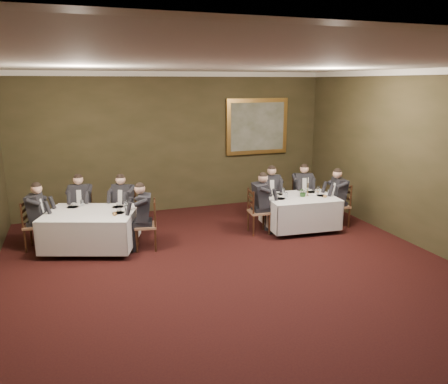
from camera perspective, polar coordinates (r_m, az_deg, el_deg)
ground at (r=7.15m, az=3.40°, el=-12.88°), size 10.00×10.00×0.00m
ceiling at (r=6.37m, az=3.88°, el=16.40°), size 8.00×10.00×0.10m
back_wall at (r=11.24m, az=-6.38°, el=6.43°), size 8.00×0.10×3.50m
crown_molding at (r=6.37m, az=3.87°, el=15.86°), size 8.00×10.00×0.12m
table_main at (r=9.97m, az=9.85°, el=-2.35°), size 1.65×1.31×0.67m
table_second at (r=9.08m, az=-16.97°, el=-4.43°), size 2.08×1.82×0.67m
chair_main_backleft at (r=10.57m, az=5.98°, el=-2.20°), size 0.51×0.49×1.00m
diner_main_backleft at (r=10.50m, az=6.03°, el=-1.02°), size 0.48×0.54×1.35m
chair_main_backright at (r=10.88m, az=10.10°, el=-1.86°), size 0.53×0.51×1.00m
diner_main_backright at (r=10.81m, az=10.17°, el=-0.72°), size 0.50×0.56×1.35m
chair_main_endleft at (r=9.67m, az=4.49°, el=-3.73°), size 0.45×0.47×1.00m
diner_main_endleft at (r=9.60m, az=4.58°, el=-2.43°), size 0.51×0.44×1.35m
chair_main_endright at (r=10.45m, az=14.73°, el=-2.78°), size 0.47×0.49×1.00m
diner_main_endright at (r=10.39m, az=14.75°, el=-1.58°), size 0.53×0.46×1.35m
chair_sec_backleft at (r=10.08m, az=-18.01°, el=-3.66°), size 0.51×0.50×1.00m
diner_sec_backleft at (r=10.00m, az=-18.12°, el=-2.43°), size 0.49×0.55×1.35m
chair_sec_backright at (r=9.83m, az=-12.80°, el=-3.75°), size 0.60×0.59×1.00m
diner_sec_backright at (r=9.75m, az=-12.90°, el=-2.49°), size 0.60×0.62×1.35m
chair_sec_endright at (r=8.88m, az=-10.06°, el=-5.57°), size 0.49×0.51×1.00m
diner_sec_endright at (r=8.80m, az=-10.20°, el=-4.17°), size 0.55×0.48×1.35m
chair_sec_endleft at (r=9.51m, az=-23.27°, el=-5.20°), size 0.50×0.52×1.00m
diner_sec_endleft at (r=9.44m, az=-23.34°, el=-3.88°), size 0.55×0.49×1.35m
centerpiece at (r=9.87m, az=10.31°, el=0.08°), size 0.22×0.20×0.24m
candlestick at (r=9.98m, az=10.89°, el=0.43°), size 0.06×0.06×0.43m
place_setting_table_main at (r=10.05m, az=7.20°, el=-0.06°), size 0.33×0.31×0.14m
place_setting_table_second at (r=9.48m, az=-18.88°, el=-1.60°), size 0.33×0.31×0.14m
painting at (r=11.84m, az=4.34°, el=8.53°), size 1.74×0.09×1.48m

